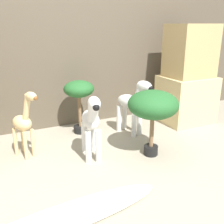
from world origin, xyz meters
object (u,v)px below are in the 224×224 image
(zebra_left, at_px, (91,122))
(giraffe_figurine, at_px, (24,122))
(surfboard, at_px, (67,216))
(potted_palm_front, at_px, (153,106))
(potted_palm_back, at_px, (79,93))
(zebra_right, at_px, (133,103))

(zebra_left, height_order, giraffe_figurine, giraffe_figurine)
(zebra_left, bearing_deg, surfboard, -122.48)
(surfboard, bearing_deg, potted_palm_front, 28.16)
(giraffe_figurine, relative_size, surfboard, 0.48)
(giraffe_figurine, height_order, potted_palm_back, giraffe_figurine)
(giraffe_figurine, bearing_deg, zebra_right, 2.73)
(zebra_right, xyz_separation_m, potted_palm_front, (-0.08, -0.52, 0.12))
(potted_palm_front, bearing_deg, surfboard, -151.84)
(zebra_right, relative_size, surfboard, 0.47)
(potted_palm_back, bearing_deg, surfboard, -111.93)
(potted_palm_back, xyz_separation_m, surfboard, (-0.54, -1.33, -0.46))
(giraffe_figurine, bearing_deg, zebra_left, -28.97)
(zebra_right, bearing_deg, zebra_left, -150.09)
(potted_palm_front, bearing_deg, giraffe_figurine, 156.70)
(zebra_right, height_order, giraffe_figurine, giraffe_figurine)
(potted_palm_front, height_order, surfboard, potted_palm_front)
(potted_palm_front, xyz_separation_m, surfboard, (-0.98, -0.52, -0.47))
(zebra_left, bearing_deg, potted_palm_back, 81.28)
(zebra_right, distance_m, zebra_left, 0.72)
(giraffe_figurine, bearing_deg, potted_palm_front, -23.30)
(zebra_right, distance_m, potted_palm_back, 0.61)
(surfboard, bearing_deg, potted_palm_back, 68.07)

